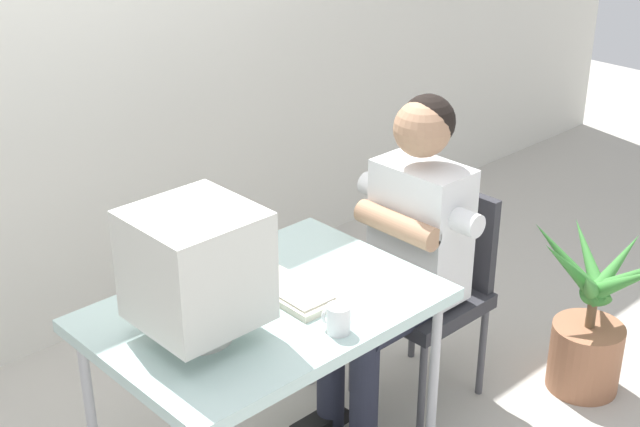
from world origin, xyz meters
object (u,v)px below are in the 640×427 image
desk (265,317)px  crt_monitor (197,267)px  potted_plant (590,323)px  desk_mug (338,319)px  keyboard (285,288)px  office_chair (431,282)px  person_seated (403,247)px

desk → crt_monitor: size_ratio=2.62×
potted_plant → desk_mug: size_ratio=7.97×
crt_monitor → desk_mug: bearing=-38.9°
keyboard → desk: bearing=-173.8°
desk → crt_monitor: (-0.28, -0.02, 0.30)m
potted_plant → desk_mug: (-1.28, 0.19, 0.48)m
desk → keyboard: (0.10, 0.01, 0.07)m
keyboard → desk_mug: bearing=-98.2°
office_chair → potted_plant: (0.48, -0.46, -0.19)m
person_seated → crt_monitor: bearing=-179.8°
desk → keyboard: size_ratio=2.80×
crt_monitor → keyboard: 0.44m
desk → potted_plant: (1.33, -0.48, -0.38)m
keyboard → office_chair: office_chair is taller
desk → potted_plant: bearing=-19.7°
crt_monitor → keyboard: size_ratio=1.07×
person_seated → keyboard: bearing=177.0°
desk → crt_monitor: 0.41m
crt_monitor → office_chair: bearing=0.2°
keyboard → desk_mug: 0.31m
desk → keyboard: 0.12m
crt_monitor → desk_mug: size_ratio=4.59×
office_chair → crt_monitor: bearing=-179.8°
desk → keyboard: bearing=6.2°
potted_plant → person_seated: bearing=145.4°
office_chair → desk_mug: (-0.79, -0.27, 0.28)m
crt_monitor → desk_mug: 0.47m
person_seated → desk: bearing=178.4°
desk → desk_mug: desk_mug is taller
crt_monitor → person_seated: bearing=0.2°
keyboard → office_chair: (0.75, -0.03, -0.25)m
person_seated → potted_plant: person_seated is taller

